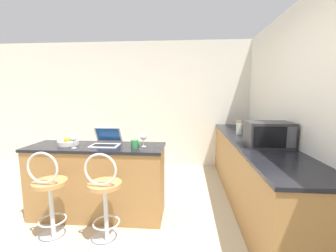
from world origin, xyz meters
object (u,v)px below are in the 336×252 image
fruit_bowl (68,142)px  wine_glass_tall (73,139)px  bar_stool_far (105,202)px  mug_green (135,144)px  mug_white (259,132)px  wine_glass_short (143,137)px  laptop (106,141)px  bar_stool_near (50,200)px  microwave (268,134)px  storage_jar (239,128)px  toaster (255,133)px

fruit_bowl → wine_glass_tall: bearing=-46.0°
bar_stool_far → mug_green: (0.21, 0.47, 0.50)m
mug_white → wine_glass_short: wine_glass_short is taller
mug_white → mug_green: same height
wine_glass_tall → laptop: bearing=32.3°
laptop → fruit_bowl: laptop is taller
bar_stool_near → microwave: size_ratio=1.93×
bar_stool_far → fruit_bowl: size_ratio=3.89×
microwave → wine_glass_tall: size_ratio=3.20×
bar_stool_far → wine_glass_tall: size_ratio=6.19×
mug_white → fruit_bowl: (-2.58, -0.92, -0.01)m
mug_white → wine_glass_short: size_ratio=0.61×
mug_white → fruit_bowl: fruit_bowl is taller
bar_stool_near → storage_jar: storage_jar is taller
bar_stool_near → mug_white: 2.95m
toaster → wine_glass_tall: size_ratio=1.82×
mug_white → storage_jar: size_ratio=0.46×
bar_stool_far → storage_jar: 2.28m
mug_green → wine_glass_tall: bearing=-173.8°
bar_stool_far → laptop: size_ratio=2.93×
laptop → wine_glass_short: laptop is taller
bar_stool_near → mug_white: bearing=30.3°
wine_glass_tall → storage_jar: size_ratio=0.76×
mug_white → fruit_bowl: 2.74m
microwave → wine_glass_tall: (-2.29, -0.27, -0.04)m
laptop → storage_jar: 2.03m
wine_glass_tall → storage_jar: bearing=27.2°
laptop → bar_stool_far: bearing=-73.3°
laptop → wine_glass_tall: bearing=-147.7°
bar_stool_far → mug_white: size_ratio=10.16×
storage_jar → bar_stool_far: bearing=-137.8°
bar_stool_near → wine_glass_short: 1.18m
toaster → mug_green: 1.69m
microwave → storage_jar: (-0.15, 0.83, -0.04)m
microwave → mug_white: 0.82m
bar_stool_far → microwave: (1.79, 0.66, 0.60)m
toaster → mug_white: bearing=65.0°
mug_green → storage_jar: bearing=35.5°
mug_green → storage_jar: size_ratio=0.50×
bar_stool_far → fruit_bowl: fruit_bowl is taller
bar_stool_near → mug_green: (0.79, 0.47, 0.50)m
laptop → wine_glass_tall: 0.38m
laptop → mug_green: bearing=-17.8°
wine_glass_tall → storage_jar: 2.40m
bar_stool_near → wine_glass_tall: wine_glass_tall is taller
bar_stool_near → microwave: 2.54m
microwave → laptop: bearing=-178.1°
bar_stool_near → wine_glass_short: size_ratio=6.15×
microwave → mug_white: bearing=80.1°
wine_glass_short → bar_stool_far: bearing=-119.1°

